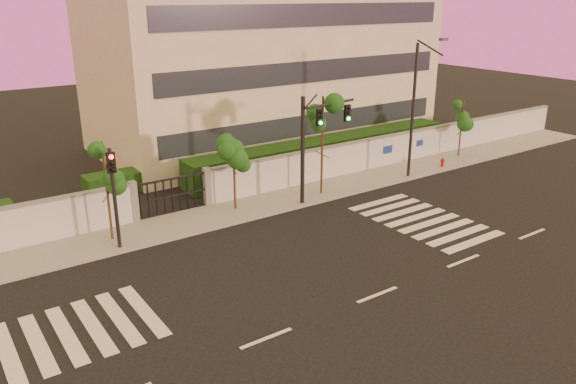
% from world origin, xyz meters
% --- Properties ---
extents(ground, '(120.00, 120.00, 0.00)m').
position_xyz_m(ground, '(0.00, 0.00, 0.00)').
color(ground, black).
rests_on(ground, ground).
extents(sidewalk, '(60.00, 3.00, 0.15)m').
position_xyz_m(sidewalk, '(0.00, 10.50, 0.07)').
color(sidewalk, gray).
rests_on(sidewalk, ground).
extents(perimeter_wall, '(60.00, 0.36, 2.20)m').
position_xyz_m(perimeter_wall, '(0.10, 12.00, 1.07)').
color(perimeter_wall, silver).
rests_on(perimeter_wall, ground).
extents(hedge_row, '(41.00, 4.25, 1.80)m').
position_xyz_m(hedge_row, '(1.17, 14.74, 0.82)').
color(hedge_row, '#14330F').
rests_on(hedge_row, ground).
extents(institutional_building, '(24.40, 12.40, 12.25)m').
position_xyz_m(institutional_building, '(9.00, 21.99, 6.16)').
color(institutional_building, beige).
rests_on(institutional_building, ground).
extents(road_markings, '(57.00, 7.62, 0.02)m').
position_xyz_m(road_markings, '(-1.58, 3.76, 0.01)').
color(road_markings, silver).
rests_on(road_markings, ground).
extents(street_tree_c, '(1.34, 1.07, 4.76)m').
position_xyz_m(street_tree_c, '(-6.64, 10.52, 3.50)').
color(street_tree_c, '#382314').
rests_on(street_tree_c, ground).
extents(street_tree_d, '(1.49, 1.19, 4.08)m').
position_xyz_m(street_tree_d, '(-0.07, 10.68, 3.01)').
color(street_tree_d, '#382314').
rests_on(street_tree_d, ground).
extents(street_tree_e, '(1.55, 1.24, 5.63)m').
position_xyz_m(street_tree_e, '(5.09, 9.98, 4.14)').
color(street_tree_e, '#382314').
rests_on(street_tree_e, ground).
extents(street_tree_f, '(1.35, 1.07, 3.98)m').
position_xyz_m(street_tree_f, '(17.68, 10.65, 2.93)').
color(street_tree_f, '#382314').
rests_on(street_tree_f, ground).
extents(traffic_signal_main, '(3.71, 0.70, 5.88)m').
position_xyz_m(traffic_signal_main, '(4.04, 9.35, 3.72)').
color(traffic_signal_main, black).
rests_on(traffic_signal_main, ground).
extents(traffic_signal_secondary, '(0.36, 0.35, 4.69)m').
position_xyz_m(traffic_signal_secondary, '(-6.68, 9.43, 2.98)').
color(traffic_signal_secondary, black).
rests_on(traffic_signal_secondary, ground).
extents(streetlight_east, '(0.51, 2.05, 8.51)m').
position_xyz_m(streetlight_east, '(11.47, 9.26, 4.60)').
color(streetlight_east, black).
rests_on(streetlight_east, ground).
extents(fire_hydrant, '(0.29, 0.27, 0.73)m').
position_xyz_m(fire_hydrant, '(14.73, 9.54, 0.36)').
color(fire_hydrant, '#B0120B').
rests_on(fire_hydrant, ground).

